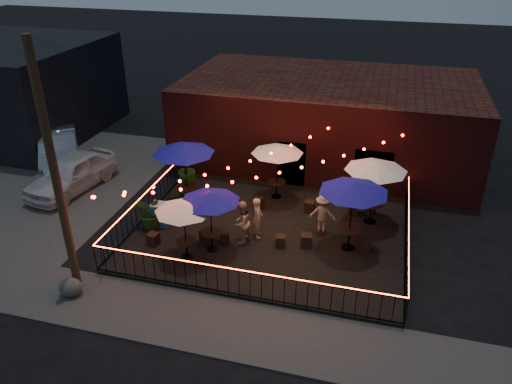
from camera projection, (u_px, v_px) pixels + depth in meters
ground at (256, 264)px, 17.43m from camera, size 110.00×110.00×0.00m
patio at (270, 232)px, 19.10m from camera, size 10.00×8.00×0.15m
sidewalk at (227, 327)px, 14.64m from camera, size 18.00×2.50×0.05m
parking_lot at (34, 176)px, 23.62m from camera, size 11.00×12.00×0.02m
brick_building at (328, 119)px, 24.79m from camera, size 14.00×8.00×4.00m
utility_pole at (55, 175)px, 14.59m from camera, size 0.26×0.26×8.00m
fence_front at (239, 283)px, 15.41m from camera, size 10.00×0.04×1.04m
fence_left at (149, 202)px, 19.98m from camera, size 0.04×8.00×1.04m
fence_right at (407, 238)px, 17.66m from camera, size 0.04×8.00×1.04m
festoon_lights at (241, 175)px, 17.93m from camera, size 10.02×8.72×1.32m
cafe_table_0 at (183, 208)px, 16.63m from camera, size 2.39×2.39×2.16m
cafe_table_1 at (184, 149)px, 19.67m from camera, size 3.10×3.10×2.75m
cafe_table_2 at (210, 198)px, 16.98m from camera, size 2.53×2.53×2.31m
cafe_table_3 at (277, 150)px, 20.45m from camera, size 2.71×2.71×2.40m
cafe_table_4 at (354, 188)px, 16.89m from camera, size 3.18×3.18×2.67m
cafe_table_5 at (376, 167)px, 18.55m from camera, size 2.77×2.77×2.60m
bistro_chair_0 at (153, 239)px, 18.16m from camera, size 0.43×0.43×0.44m
bistro_chair_1 at (206, 235)px, 18.35m from camera, size 0.45×0.45×0.49m
bistro_chair_2 at (192, 197)px, 20.99m from camera, size 0.43×0.43×0.46m
bistro_chair_3 at (217, 196)px, 21.09m from camera, size 0.47×0.47×0.43m
bistro_chair_4 at (225, 237)px, 18.32m from camera, size 0.44×0.44×0.41m
bistro_chair_5 at (280, 241)px, 18.07m from camera, size 0.42×0.42×0.42m
bistro_chair_6 at (258, 203)px, 20.56m from camera, size 0.40×0.40×0.43m
bistro_chair_7 at (310, 206)px, 20.27m from camera, size 0.40×0.40×0.46m
bistro_chair_8 at (306, 240)px, 18.05m from camera, size 0.46×0.46×0.47m
bistro_chair_9 at (365, 245)px, 17.78m from camera, size 0.40×0.40×0.45m
bistro_chair_10 at (354, 208)px, 20.11m from camera, size 0.42×0.42×0.49m
bistro_chair_11 at (370, 209)px, 20.08m from camera, size 0.47×0.47×0.43m
patron_a at (258, 218)px, 18.36m from camera, size 0.56×0.68×1.60m
patron_b at (241, 222)px, 18.00m from camera, size 0.84×0.96×1.66m
patron_c at (322, 213)px, 18.71m from camera, size 1.00×0.59×1.53m
potted_shrub_a at (152, 212)px, 18.96m from camera, size 1.51×1.42×1.34m
potted_shrub_b at (187, 187)px, 20.70m from camera, size 0.80×0.65×1.43m
potted_shrub_c at (186, 168)px, 22.35m from camera, size 1.03×1.03×1.42m
cooler at (161, 214)px, 19.24m from camera, size 0.71×0.51×0.93m
boulder at (71, 287)px, 15.79m from camera, size 1.01×0.93×0.64m
car_white at (71, 173)px, 22.08m from camera, size 2.59×4.86×1.57m
car_silver at (59, 148)px, 24.51m from camera, size 4.24×5.09×1.64m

